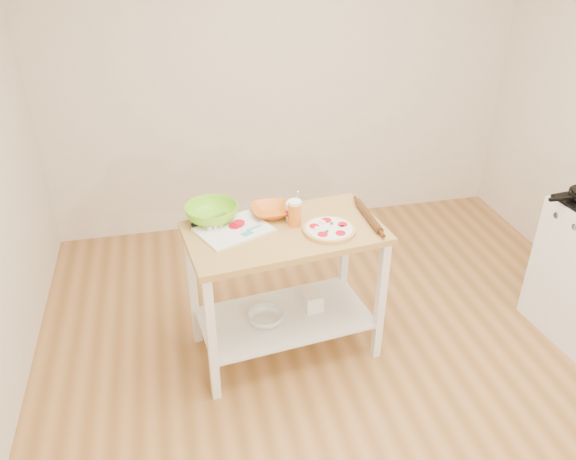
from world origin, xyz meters
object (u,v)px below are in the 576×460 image
(beer_pint, at_px, (295,213))
(rolling_pin, at_px, (368,216))
(orange_bowl, at_px, (271,211))
(prep_island, at_px, (285,266))
(yogurt_tub, at_px, (293,211))
(pizza, at_px, (329,229))
(cutting_board, at_px, (233,229))
(spatula, at_px, (251,230))
(knife, at_px, (206,220))
(shelf_glass_bowl, at_px, (266,318))
(green_bowl, at_px, (212,213))
(shelf_bin, at_px, (313,302))

(beer_pint, height_order, rolling_pin, beer_pint)
(orange_bowl, bearing_deg, prep_island, -77.74)
(yogurt_tub, bearing_deg, pizza, -47.79)
(cutting_board, height_order, spatula, cutting_board)
(knife, distance_m, orange_bowl, 0.40)
(knife, bearing_deg, prep_island, -47.94)
(orange_bowl, bearing_deg, pizza, -43.05)
(spatula, bearing_deg, pizza, -38.98)
(prep_island, height_order, shelf_glass_bowl, prep_island)
(spatula, relative_size, beer_pint, 0.83)
(prep_island, xyz_separation_m, spatula, (-0.20, 0.01, 0.27))
(beer_pint, bearing_deg, pizza, -34.61)
(shelf_glass_bowl, bearing_deg, orange_bowl, 68.40)
(shelf_glass_bowl, bearing_deg, spatula, 144.90)
(prep_island, xyz_separation_m, green_bowl, (-0.40, 0.21, 0.30))
(yogurt_tub, bearing_deg, shelf_bin, -32.48)
(green_bowl, height_order, yogurt_tub, yogurt_tub)
(green_bowl, bearing_deg, cutting_board, -54.10)
(yogurt_tub, bearing_deg, orange_bowl, 145.09)
(spatula, height_order, knife, knife)
(shelf_glass_bowl, distance_m, shelf_bin, 0.33)
(prep_island, bearing_deg, green_bowl, 152.65)
(cutting_board, distance_m, green_bowl, 0.18)
(prep_island, distance_m, pizza, 0.37)
(orange_bowl, relative_size, yogurt_tub, 1.19)
(knife, bearing_deg, cutting_board, -65.79)
(spatula, bearing_deg, beer_pint, -20.54)
(prep_island, distance_m, orange_bowl, 0.34)
(shelf_bin, bearing_deg, green_bowl, 163.97)
(spatula, relative_size, green_bowl, 0.42)
(green_bowl, bearing_deg, spatula, -43.67)
(orange_bowl, bearing_deg, shelf_glass_bowl, -111.60)
(pizza, distance_m, shelf_bin, 0.61)
(prep_island, height_order, rolling_pin, rolling_pin)
(spatula, height_order, rolling_pin, rolling_pin)
(knife, relative_size, shelf_glass_bowl, 1.10)
(spatula, xyz_separation_m, shelf_glass_bowl, (0.06, -0.05, -0.62))
(beer_pint, bearing_deg, yogurt_tub, 82.90)
(pizza, xyz_separation_m, shelf_glass_bowl, (-0.38, 0.04, -0.62))
(knife, distance_m, yogurt_tub, 0.53)
(prep_island, height_order, yogurt_tub, yogurt_tub)
(shelf_glass_bowl, bearing_deg, green_bowl, 138.19)
(pizza, relative_size, green_bowl, 0.97)
(green_bowl, height_order, shelf_bin, green_bowl)
(spatula, relative_size, orange_bowl, 0.55)
(prep_island, distance_m, beer_pint, 0.34)
(beer_pint, bearing_deg, knife, 164.43)
(cutting_board, xyz_separation_m, knife, (-0.14, 0.13, 0.01))
(orange_bowl, bearing_deg, shelf_bin, -33.74)
(shelf_glass_bowl, bearing_deg, prep_island, 14.20)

